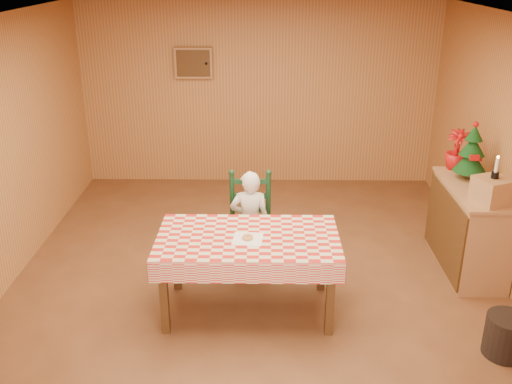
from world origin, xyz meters
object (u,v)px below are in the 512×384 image
(seated_child, at_px, (250,222))
(ladder_chair, at_px, (250,225))
(shelf_unit, at_px, (469,228))
(crate, at_px, (492,191))
(christmas_tree, at_px, (472,153))
(dining_table, at_px, (248,245))
(storage_bin, at_px, (506,336))

(seated_child, bearing_deg, ladder_chair, -90.00)
(shelf_unit, distance_m, crate, 0.71)
(shelf_unit, xyz_separation_m, crate, (0.01, -0.40, 0.59))
(crate, distance_m, christmas_tree, 0.67)
(dining_table, xyz_separation_m, storage_bin, (2.16, -0.63, -0.51))
(dining_table, bearing_deg, ladder_chair, 90.00)
(shelf_unit, bearing_deg, seated_child, -177.60)
(seated_child, distance_m, christmas_tree, 2.42)
(dining_table, distance_m, seated_child, 0.74)
(dining_table, relative_size, seated_child, 1.47)
(crate, xyz_separation_m, christmas_tree, (-0.00, 0.65, 0.16))
(seated_child, bearing_deg, crate, 172.49)
(shelf_unit, distance_m, storage_bin, 1.49)
(ladder_chair, height_order, crate, crate)
(christmas_tree, bearing_deg, seated_child, -171.45)
(ladder_chair, relative_size, storage_bin, 3.01)
(shelf_unit, bearing_deg, christmas_tree, 88.02)
(shelf_unit, xyz_separation_m, christmas_tree, (0.01, 0.25, 0.74))
(dining_table, bearing_deg, shelf_unit, 19.81)
(dining_table, height_order, crate, crate)
(shelf_unit, height_order, storage_bin, shelf_unit)
(ladder_chair, xyz_separation_m, shelf_unit, (2.29, 0.04, -0.04))
(christmas_tree, bearing_deg, ladder_chair, -172.84)
(ladder_chair, distance_m, storage_bin, 2.61)
(dining_table, relative_size, crate, 5.52)
(dining_table, height_order, shelf_unit, shelf_unit)
(seated_child, relative_size, shelf_unit, 0.91)
(shelf_unit, bearing_deg, crate, -88.77)
(dining_table, bearing_deg, christmas_tree, 25.05)
(seated_child, xyz_separation_m, christmas_tree, (2.30, 0.35, 0.65))
(dining_table, bearing_deg, seated_child, 90.00)
(dining_table, distance_m, storage_bin, 2.31)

